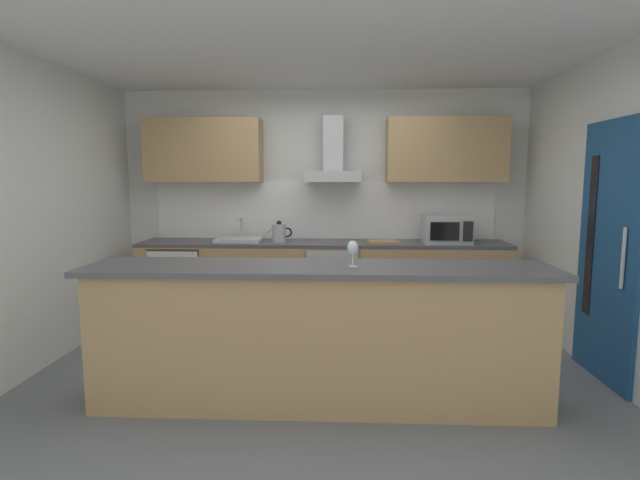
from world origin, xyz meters
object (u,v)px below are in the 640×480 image
at_px(refrigerator, 182,283).
at_px(sink, 240,239).
at_px(wine_glass, 353,249).
at_px(oven, 333,281).
at_px(chopping_board, 383,242).
at_px(microwave, 447,229).
at_px(kettle, 279,233).
at_px(range_hood, 333,161).

bearing_deg(refrigerator, sink, 1.17).
bearing_deg(wine_glass, oven, 94.81).
xyz_separation_m(oven, chopping_board, (0.55, -0.02, 0.45)).
xyz_separation_m(refrigerator, wine_glass, (1.88, -2.07, 0.70)).
bearing_deg(chopping_board, refrigerator, 179.47).
relative_size(oven, refrigerator, 0.94).
xyz_separation_m(oven, sink, (-1.04, 0.01, 0.47)).
xyz_separation_m(refrigerator, microwave, (2.95, -0.03, 0.62)).
distance_m(kettle, range_hood, 0.99).
height_order(sink, range_hood, range_hood).
distance_m(kettle, wine_glass, 2.18).
bearing_deg(sink, refrigerator, -178.83).
height_order(refrigerator, range_hood, range_hood).
distance_m(microwave, sink, 2.28).
distance_m(oven, refrigerator, 1.71).
xyz_separation_m(microwave, sink, (-2.28, 0.04, -0.12)).
height_order(sink, wine_glass, wine_glass).
bearing_deg(wine_glass, range_hood, 94.53).
bearing_deg(wine_glass, sink, 120.19).
bearing_deg(oven, kettle, -176.73).
relative_size(wine_glass, chopping_board, 0.52).
distance_m(sink, kettle, 0.46).
xyz_separation_m(refrigerator, range_hood, (1.71, 0.13, 1.36)).
bearing_deg(kettle, chopping_board, 0.50).
distance_m(microwave, wine_glass, 2.31).
xyz_separation_m(refrigerator, sink, (0.67, 0.01, 0.50)).
relative_size(microwave, kettle, 1.73).
relative_size(refrigerator, chopping_board, 2.50).
bearing_deg(wine_glass, chopping_board, 79.53).
distance_m(wine_glass, chopping_board, 2.10).
bearing_deg(kettle, oven, 3.27).
bearing_deg(wine_glass, kettle, 110.51).
bearing_deg(kettle, microwave, 0.18).
height_order(refrigerator, chopping_board, chopping_board).
bearing_deg(wine_glass, microwave, 62.53).
height_order(kettle, wine_glass, wine_glass).
bearing_deg(microwave, wine_glass, -117.47).
xyz_separation_m(kettle, wine_glass, (0.76, -2.04, 0.12)).
distance_m(refrigerator, kettle, 1.26).
bearing_deg(sink, chopping_board, -1.25).
bearing_deg(refrigerator, chopping_board, -0.53).
bearing_deg(chopping_board, oven, 177.55).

